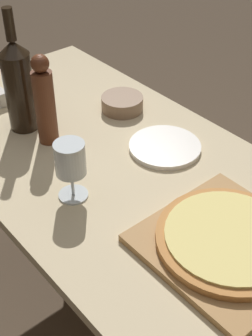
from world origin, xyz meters
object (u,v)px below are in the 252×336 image
Objects in this scene: wine_bottle at (19,84)px; small_bowl at (122,103)px; pizza at (229,238)px; pepper_mill at (45,102)px; wine_glass at (70,161)px.

small_bowl is (0.29, -0.11, -0.12)m from wine_bottle.
pizza is 0.62m from pepper_mill.
pepper_mill reaches higher than pizza.
pepper_mill is at bearing 97.05° from pizza.
wine_bottle is at bearing 98.42° from pepper_mill.
pepper_mill is 0.26m from wine_glass.
wine_bottle reaches higher than small_bowl.
wine_glass reaches higher than pizza.
pizza is 0.73m from wine_bottle.
wine_glass reaches higher than small_bowl.
wine_bottle is (-0.09, 0.71, 0.11)m from pizza.
small_bowl is (0.27, -0.00, -0.10)m from pepper_mill.
pizza is at bearing -82.95° from pepper_mill.
wine_bottle is at bearing 158.78° from small_bowl.
pepper_mill is 0.29m from small_bowl.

